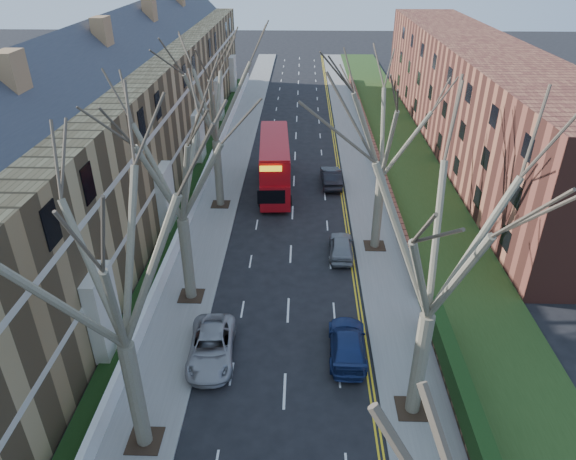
{
  "coord_description": "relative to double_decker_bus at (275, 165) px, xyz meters",
  "views": [
    {
      "loc": [
        0.65,
        -8.08,
        18.22
      ],
      "look_at": [
        -0.11,
        18.48,
        3.26
      ],
      "focal_mm": 32.0,
      "sensor_mm": 36.0,
      "label": 1
    }
  ],
  "objects": [
    {
      "name": "pavement_left",
      "position": [
        -4.42,
        7.62,
        -2.04
      ],
      "size": [
        3.0,
        102.0,
        0.12
      ],
      "primitive_type": "cube",
      "color": "slate",
      "rests_on": "ground"
    },
    {
      "name": "pavement_right",
      "position": [
        7.58,
        7.62,
        -2.04
      ],
      "size": [
        3.0,
        102.0,
        0.12
      ],
      "primitive_type": "cube",
      "color": "slate",
      "rests_on": "ground"
    },
    {
      "name": "terrace_left",
      "position": [
        -12.07,
        -0.38,
        3.43
      ],
      "size": [
        9.7,
        78.0,
        13.6
      ],
      "color": "olive",
      "rests_on": "ground"
    },
    {
      "name": "flats_right",
      "position": [
        19.04,
        11.62,
        2.89
      ],
      "size": [
        13.97,
        54.0,
        10.0
      ],
      "color": "brown",
      "rests_on": "ground"
    },
    {
      "name": "front_wall_left",
      "position": [
        -6.07,
        -0.38,
        -1.48
      ],
      "size": [
        0.3,
        78.0,
        1.0
      ],
      "color": "white",
      "rests_on": "ground"
    },
    {
      "name": "grass_verge_right",
      "position": [
        12.08,
        7.62,
        -1.95
      ],
      "size": [
        6.0,
        102.0,
        0.06
      ],
      "color": "#243E16",
      "rests_on": "ground"
    },
    {
      "name": "tree_left_mid",
      "position": [
        -4.12,
        -25.38,
        7.46
      ],
      "size": [
        10.5,
        10.5,
        14.71
      ],
      "color": "brown",
      "rests_on": "ground"
    },
    {
      "name": "tree_left_far",
      "position": [
        -4.12,
        -15.38,
        7.14
      ],
      "size": [
        10.15,
        10.15,
        14.22
      ],
      "color": "brown",
      "rests_on": "ground"
    },
    {
      "name": "tree_left_dist",
      "position": [
        -4.12,
        -3.38,
        7.46
      ],
      "size": [
        10.5,
        10.5,
        14.71
      ],
      "color": "brown",
      "rests_on": "ground"
    },
    {
      "name": "tree_right_mid",
      "position": [
        7.28,
        -23.38,
        7.46
      ],
      "size": [
        10.5,
        10.5,
        14.71
      ],
      "color": "brown",
      "rests_on": "ground"
    },
    {
      "name": "tree_right_far",
      "position": [
        7.28,
        -9.38,
        7.15
      ],
      "size": [
        10.15,
        10.15,
        14.22
      ],
      "color": "brown",
      "rests_on": "ground"
    },
    {
      "name": "double_decker_bus",
      "position": [
        0.0,
        0.0,
        0.0
      ],
      "size": [
        3.03,
        10.27,
        4.28
      ],
      "rotation": [
        0.0,
        0.0,
        3.2
      ],
      "color": "#A30B12",
      "rests_on": "ground"
    },
    {
      "name": "car_left_far",
      "position": [
        -2.12,
        -20.25,
        -1.43
      ],
      "size": [
        2.52,
        4.92,
        1.33
      ],
      "primitive_type": "imported",
      "rotation": [
        0.0,
        0.0,
        0.07
      ],
      "color": "#97969B",
      "rests_on": "ground"
    },
    {
      "name": "car_right_near",
      "position": [
        4.65,
        -19.79,
        -1.44
      ],
      "size": [
        1.98,
        4.58,
        1.31
      ],
      "primitive_type": "imported",
      "rotation": [
        0.0,
        0.0,
        3.11
      ],
      "color": "navy",
      "rests_on": "ground"
    },
    {
      "name": "car_right_mid",
      "position": [
        4.92,
        -10.4,
        -1.43
      ],
      "size": [
        1.71,
        3.94,
        1.32
      ],
      "primitive_type": "imported",
      "rotation": [
        0.0,
        0.0,
        3.1
      ],
      "color": "gray",
      "rests_on": "ground"
    },
    {
      "name": "car_right_far",
      "position": [
        4.76,
        0.9,
        -1.37
      ],
      "size": [
        1.76,
        4.49,
        1.46
      ],
      "primitive_type": "imported",
      "rotation": [
        0.0,
        0.0,
        3.19
      ],
      "color": "black",
      "rests_on": "ground"
    }
  ]
}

